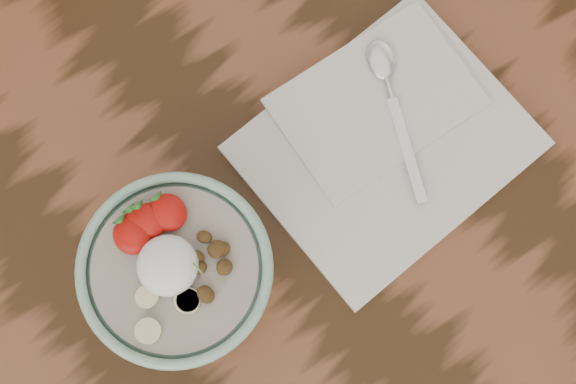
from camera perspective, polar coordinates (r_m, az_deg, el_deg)
name	(u,v)px	position (r cm, az deg, el deg)	size (l,w,h in cm)	color
table	(249,194)	(90.87, -2.77, -0.11)	(160.00, 90.00, 75.00)	#311C0C
breakfast_bowl	(179,272)	(74.79, -7.77, -5.64)	(17.50, 17.50, 11.98)	#86B49C
napkin	(384,137)	(82.51, 6.83, 3.92)	(26.90, 22.59, 1.64)	silver
spoon	(387,82)	(82.84, 7.07, 7.77)	(9.12, 16.76, 0.92)	silver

